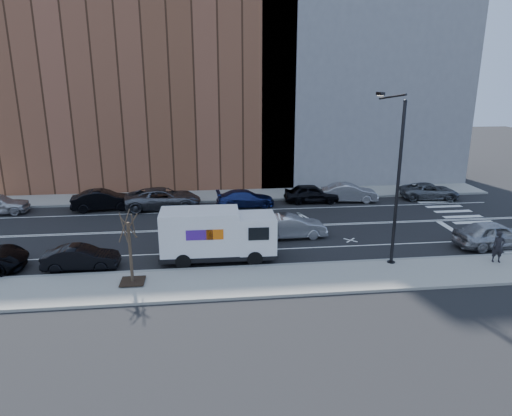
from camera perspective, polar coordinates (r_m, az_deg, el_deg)
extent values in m
plane|color=black|center=(31.87, -0.44, -2.45)|extent=(120.00, 120.00, 0.00)
cube|color=gray|center=(23.73, 1.89, -9.04)|extent=(44.00, 3.60, 0.15)
cube|color=gray|center=(40.24, -1.79, 1.64)|extent=(44.00, 3.60, 0.15)
cube|color=gray|center=(25.35, 1.29, -7.30)|extent=(44.00, 0.25, 0.17)
cube|color=gray|center=(38.51, -1.56, 0.98)|extent=(44.00, 0.25, 0.17)
cube|color=brown|center=(45.87, -13.15, 16.81)|extent=(26.00, 10.00, 22.00)
cube|color=slate|center=(48.18, 12.53, 19.18)|extent=(20.00, 10.00, 26.00)
cylinder|color=black|center=(25.47, 17.29, 2.55)|extent=(0.18, 0.18, 9.00)
cylinder|color=black|center=(26.80, 16.51, -6.62)|extent=(0.44, 0.44, 0.20)
sphere|color=black|center=(24.86, 18.17, 12.56)|extent=(0.20, 0.20, 0.20)
cylinder|color=black|center=(26.41, 16.65, 13.18)|extent=(0.11, 3.49, 0.48)
cube|color=black|center=(27.98, 15.29, 13.62)|extent=(0.25, 0.80, 0.18)
cube|color=#FFF2CC|center=(27.98, 15.28, 13.42)|extent=(0.18, 0.55, 0.03)
cube|color=black|center=(24.10, -15.16, -8.82)|extent=(1.20, 1.20, 0.04)
cylinder|color=#382B1E|center=(23.51, -15.43, -5.45)|extent=(0.16, 0.16, 3.20)
cylinder|color=#382B1E|center=(23.00, -15.07, -2.20)|extent=(0.06, 0.80, 1.44)
cylinder|color=#382B1E|center=(23.25, -15.41, -2.02)|extent=(0.81, 0.31, 1.19)
cylinder|color=#382B1E|center=(23.21, -16.13, -2.11)|extent=(0.58, 0.76, 1.50)
cylinder|color=#382B1E|center=(22.94, -16.24, -2.34)|extent=(0.47, 0.61, 1.37)
cylinder|color=#382B1E|center=(22.81, -15.58, -2.40)|extent=(0.72, 0.29, 1.13)
cube|color=black|center=(26.29, -4.89, -5.57)|extent=(6.45, 2.28, 0.31)
cube|color=white|center=(26.01, 0.08, -3.08)|extent=(2.11, 2.26, 2.07)
cube|color=black|center=(26.03, 2.39, -2.35)|extent=(0.09, 1.91, 0.98)
cube|color=black|center=(24.84, 0.34, -3.26)|extent=(1.14, 0.06, 0.72)
cube|color=black|center=(26.97, -0.16, -1.67)|extent=(1.14, 0.06, 0.72)
cube|color=black|center=(26.48, 2.27, -5.12)|extent=(0.19, 2.07, 0.36)
cube|color=white|center=(25.83, -7.02, -2.85)|extent=(4.38, 2.35, 2.38)
cube|color=#47198C|center=(24.69, -7.09, -3.39)|extent=(1.45, 0.05, 0.57)
cube|color=orange|center=(24.68, -5.16, -3.34)|extent=(0.93, 0.04, 0.57)
cube|color=#47198C|center=(26.88, -6.99, -1.74)|extent=(1.45, 0.05, 0.57)
cube|color=orange|center=(26.87, -5.22, -1.69)|extent=(0.93, 0.04, 0.57)
cylinder|color=black|center=(25.44, -0.15, -6.35)|extent=(0.87, 0.30, 0.87)
cylinder|color=black|center=(27.36, -0.57, -4.69)|extent=(0.87, 0.30, 0.87)
cylinder|color=black|center=(25.40, -9.08, -6.60)|extent=(0.87, 0.30, 0.87)
cylinder|color=black|center=(27.31, -8.84, -4.93)|extent=(0.87, 0.30, 0.87)
imported|color=black|center=(37.84, -18.54, 0.96)|extent=(4.98, 2.30, 1.58)
imported|color=#55575E|center=(36.96, -11.54, 1.19)|extent=(6.14, 3.18, 1.65)
imported|color=navy|center=(36.80, -1.35, 1.22)|extent=(4.75, 2.11, 1.35)
imported|color=black|center=(38.25, 6.95, 1.83)|extent=(4.62, 2.03, 1.55)
imported|color=#A7A6AB|center=(39.01, 11.57, 1.88)|extent=(4.77, 2.12, 1.52)
imported|color=#55585E|center=(41.85, 20.88, 1.98)|extent=(5.14, 2.90, 1.36)
imported|color=#B0B0B5|center=(29.78, 4.41, -2.33)|extent=(4.64, 1.85, 1.50)
imported|color=black|center=(26.71, -21.02, -5.84)|extent=(4.02, 1.42, 1.32)
imported|color=#A4A5A9|center=(31.58, 27.58, -2.95)|extent=(4.96, 2.24, 1.65)
imported|color=black|center=(28.78, 28.04, -4.30)|extent=(0.72, 0.55, 1.80)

